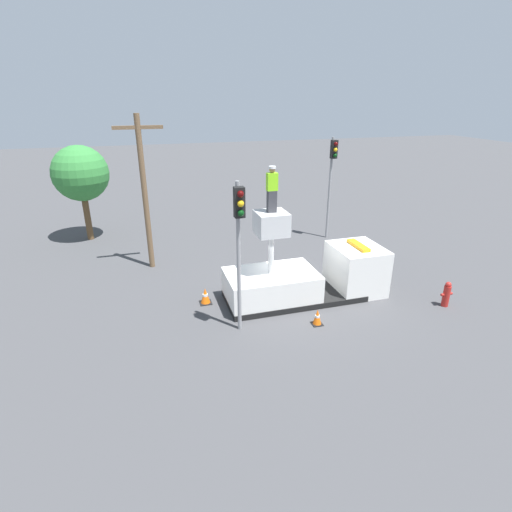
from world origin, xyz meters
TOP-DOWN VIEW (x-y plane):
  - ground_plane at (0.00, 0.00)m, footprint 120.00×120.00m
  - bucket_truck at (0.58, 0.00)m, footprint 6.80×2.38m
  - worker at (-1.05, 0.00)m, footprint 0.40×0.26m
  - traffic_light_pole at (-2.79, -1.81)m, footprint 0.34×0.57m
  - traffic_light_across at (4.80, 6.66)m, footprint 0.34×0.57m
  - fire_hydrant at (5.72, -2.38)m, footprint 0.52×0.28m
  - traffic_cone_rear at (-3.68, 0.65)m, footprint 0.49×0.49m
  - traffic_cone_curbside at (0.08, -2.19)m, footprint 0.40×0.40m
  - tree_left_bg at (-8.95, 10.52)m, footprint 3.13×3.13m
  - utility_pole at (-5.61, 5.22)m, footprint 2.20×0.26m

SIDE VIEW (x-z plane):
  - ground_plane at x=0.00m, z-range 0.00..0.00m
  - traffic_cone_curbside at x=0.08m, z-range -0.02..0.61m
  - traffic_cone_rear at x=-3.68m, z-range -0.02..0.66m
  - fire_hydrant at x=5.72m, z-range -0.01..1.07m
  - bucket_truck at x=0.58m, z-range -1.07..2.82m
  - traffic_light_pole at x=-2.79m, z-range 1.14..6.65m
  - tree_left_bg at x=-8.95m, z-range 1.16..6.66m
  - utility_pole at x=-5.61m, z-range 0.31..7.64m
  - traffic_light_across at x=4.80m, z-range 1.20..7.10m
  - worker at x=-1.05m, z-range 3.89..5.64m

